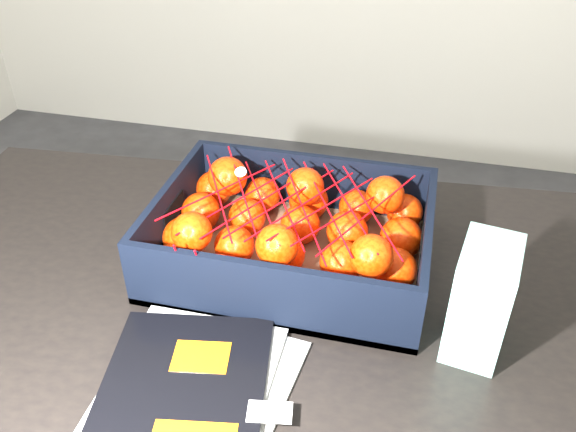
% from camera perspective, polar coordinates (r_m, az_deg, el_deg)
% --- Properties ---
extents(table, '(1.26, 0.90, 0.75)m').
position_cam_1_polar(table, '(1.00, -5.20, -11.98)').
color(table, black).
rests_on(table, ground).
extents(magazine_stack, '(0.27, 0.31, 0.02)m').
position_cam_1_polar(magazine_stack, '(0.80, -9.55, -16.63)').
color(magazine_stack, silver).
rests_on(magazine_stack, table).
extents(produce_crate, '(0.43, 0.32, 0.12)m').
position_cam_1_polar(produce_crate, '(0.98, 0.42, -2.67)').
color(produce_crate, brown).
rests_on(produce_crate, table).
extents(clementine_heap, '(0.41, 0.30, 0.12)m').
position_cam_1_polar(clementine_heap, '(0.96, 0.30, -1.60)').
color(clementine_heap, '#FD2F05').
rests_on(clementine_heap, produce_crate).
extents(mesh_net, '(0.36, 0.29, 0.09)m').
position_cam_1_polar(mesh_net, '(0.93, -0.05, 1.00)').
color(mesh_net, red).
rests_on(mesh_net, clementine_heap).
extents(retail_carton, '(0.09, 0.12, 0.16)m').
position_cam_1_polar(retail_carton, '(0.85, 17.92, -7.56)').
color(retail_carton, silver).
rests_on(retail_carton, table).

